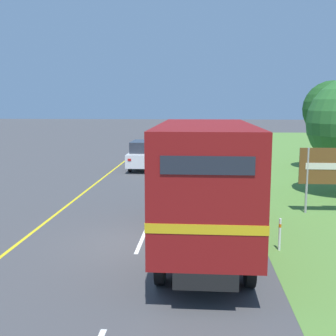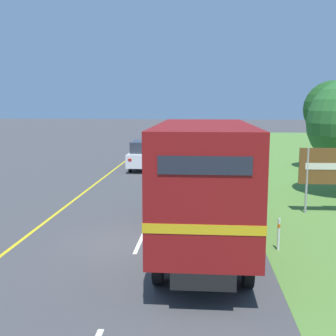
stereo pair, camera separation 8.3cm
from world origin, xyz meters
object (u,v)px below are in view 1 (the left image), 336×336
at_px(lead_car_white, 145,155).
at_px(highway_sign, 328,167).
at_px(lead_car_grey_ahead, 169,130).
at_px(delineator_post, 280,233).
at_px(roadside_tree_mid, 332,109).
at_px(horse_trailer_truck, 204,180).
at_px(lead_car_red_ahead, 200,139).

xyz_separation_m(lead_car_white, highway_sign, (8.42, -10.46, 0.86)).
xyz_separation_m(lead_car_grey_ahead, highway_sign, (8.65, -35.83, 0.87)).
bearing_deg(highway_sign, delineator_post, -120.60).
bearing_deg(lead_car_grey_ahead, roadside_tree_mid, -63.94).
xyz_separation_m(horse_trailer_truck, lead_car_grey_ahead, (-3.89, 40.19, -1.12)).
relative_size(horse_trailer_truck, highway_sign, 2.96).
bearing_deg(highway_sign, lead_car_white, 128.84).
relative_size(lead_car_red_ahead, highway_sign, 1.60).
bearing_deg(lead_car_grey_ahead, delineator_post, -81.41).
bearing_deg(delineator_post, lead_car_grey_ahead, 98.59).
distance_m(lead_car_white, roadside_tree_mid, 12.19).
height_order(horse_trailer_truck, highway_sign, horse_trailer_truck).
height_order(lead_car_red_ahead, highway_sign, highway_sign).
bearing_deg(roadside_tree_mid, lead_car_red_ahead, 127.71).
bearing_deg(lead_car_grey_ahead, highway_sign, -76.43).
relative_size(lead_car_white, delineator_post, 4.59).
relative_size(lead_car_white, lead_car_red_ahead, 0.95).
relative_size(lead_car_white, roadside_tree_mid, 0.77).
bearing_deg(lead_car_white, horse_trailer_truck, -76.13).
height_order(horse_trailer_truck, lead_car_red_ahead, horse_trailer_truck).
relative_size(horse_trailer_truck, lead_car_white, 1.95).
height_order(horse_trailer_truck, roadside_tree_mid, roadside_tree_mid).
relative_size(highway_sign, roadside_tree_mid, 0.51).
relative_size(horse_trailer_truck, delineator_post, 8.95).
xyz_separation_m(horse_trailer_truck, lead_car_red_ahead, (-0.06, 26.20, -1.04)).
bearing_deg(delineator_post, horse_trailer_truck, 179.91).
height_order(horse_trailer_truck, lead_car_grey_ahead, horse_trailer_truck).
xyz_separation_m(horse_trailer_truck, delineator_post, (2.18, -0.00, -1.53)).
xyz_separation_m(horse_trailer_truck, lead_car_white, (-3.66, 14.82, -1.11)).
xyz_separation_m(horse_trailer_truck, roadside_tree_mid, (8.16, 15.56, 1.79)).
bearing_deg(horse_trailer_truck, highway_sign, 42.48).
height_order(lead_car_white, highway_sign, highway_sign).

